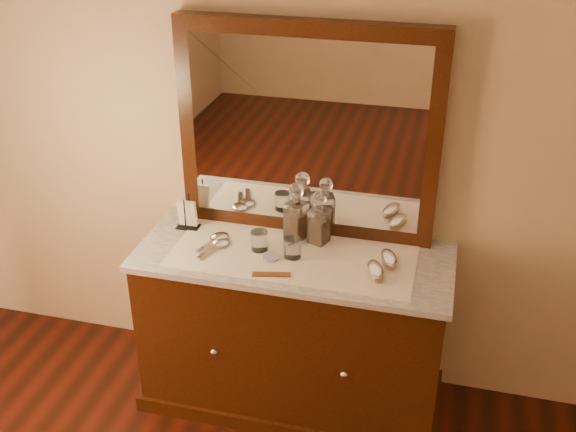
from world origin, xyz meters
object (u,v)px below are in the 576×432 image
object	(u,v)px
mirror_frame	(307,132)
hand_mirror_inner	(217,245)
decanter_right	(319,223)
hand_mirror_outer	(217,239)
decanter_left	(296,217)
dresser_cabinet	(293,332)
comb	(271,275)
pin_dish	(271,258)
brush_near	(375,271)
brush_far	(389,259)
napkin_rack	(188,215)

from	to	relation	value
mirror_frame	hand_mirror_inner	xyz separation A→B (m)	(-0.36, -0.27, -0.49)
decanter_right	hand_mirror_outer	bearing A→B (deg)	-167.01
decanter_left	hand_mirror_outer	size ratio (longest dim) A/B	1.29
decanter_right	mirror_frame	bearing A→B (deg)	128.17
dresser_cabinet	mirror_frame	distance (m)	0.97
comb	hand_mirror_inner	xyz separation A→B (m)	(-0.31, 0.17, 0.00)
mirror_frame	comb	distance (m)	0.66
pin_dish	hand_mirror_outer	size ratio (longest dim) A/B	0.33
mirror_frame	pin_dish	size ratio (longest dim) A/B	16.68
dresser_cabinet	pin_dish	xyz separation A→B (m)	(-0.09, -0.07, 0.45)
decanter_right	brush_near	size ratio (longest dim) A/B	1.58
decanter_left	brush_far	world-z (taller)	decanter_left
comb	brush_near	size ratio (longest dim) A/B	0.99
pin_dish	hand_mirror_outer	distance (m)	0.31
hand_mirror_inner	hand_mirror_outer	bearing A→B (deg)	114.07
dresser_cabinet	hand_mirror_inner	bearing A→B (deg)	-175.78
mirror_frame	decanter_left	xyz separation A→B (m)	(-0.02, -0.10, -0.39)
mirror_frame	hand_mirror_inner	world-z (taller)	mirror_frame
comb	mirror_frame	bearing A→B (deg)	71.19
pin_dish	hand_mirror_outer	bearing A→B (deg)	162.27
brush_near	comb	bearing A→B (deg)	-165.33
decanter_left	napkin_rack	bearing A→B (deg)	-177.06
comb	brush_near	bearing A→B (deg)	2.20
pin_dish	decanter_right	bearing A→B (deg)	48.83
hand_mirror_inner	napkin_rack	bearing A→B (deg)	144.58
decanter_left	hand_mirror_inner	distance (m)	0.39
pin_dish	brush_far	bearing A→B (deg)	10.42
dresser_cabinet	brush_near	distance (m)	0.61
mirror_frame	decanter_right	xyz separation A→B (m)	(0.09, -0.11, -0.39)
dresser_cabinet	comb	size ratio (longest dim) A/B	8.51
dresser_cabinet	napkin_rack	bearing A→B (deg)	168.16
dresser_cabinet	pin_dish	size ratio (longest dim) A/B	19.46
pin_dish	comb	bearing A→B (deg)	-73.65
mirror_frame	hand_mirror_outer	xyz separation A→B (m)	(-0.38, -0.22, -0.49)
pin_dish	comb	xyz separation A→B (m)	(0.04, -0.13, -0.00)
mirror_frame	brush_far	xyz separation A→B (m)	(0.43, -0.22, -0.48)
comb	decanter_right	xyz separation A→B (m)	(0.14, 0.33, 0.10)
hand_mirror_outer	hand_mirror_inner	bearing A→B (deg)	-65.93
brush_near	hand_mirror_inner	bearing A→B (deg)	175.49
brush_far	hand_mirror_outer	xyz separation A→B (m)	(-0.81, -0.00, -0.01)
hand_mirror_inner	mirror_frame	bearing A→B (deg)	37.35
pin_dish	brush_near	size ratio (longest dim) A/B	0.43
napkin_rack	brush_far	size ratio (longest dim) A/B	1.02
napkin_rack	dresser_cabinet	bearing A→B (deg)	-11.84
dresser_cabinet	comb	world-z (taller)	comb
pin_dish	comb	size ratio (longest dim) A/B	0.44
mirror_frame	pin_dish	world-z (taller)	mirror_frame
hand_mirror_outer	hand_mirror_inner	size ratio (longest dim) A/B	1.02
mirror_frame	pin_dish	xyz separation A→B (m)	(-0.09, -0.31, -0.49)
dresser_cabinet	brush_near	bearing A→B (deg)	-12.43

